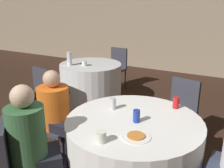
{
  "coord_description": "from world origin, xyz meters",
  "views": [
    {
      "loc": [
        0.93,
        -1.91,
        1.83
      ],
      "look_at": [
        -0.47,
        0.71,
        0.85
      ],
      "focal_mm": 40.0,
      "sensor_mm": 36.0,
      "label": 1
    }
  ],
  "objects": [
    {
      "name": "soda_can_blue",
      "position": [
        0.13,
        0.08,
        0.81
      ],
      "size": [
        0.07,
        0.07,
        0.12
      ],
      "color": "#1E38A5",
      "rests_on": "table_near"
    },
    {
      "name": "chair_near_west",
      "position": [
        -0.99,
        0.08,
        0.53
      ],
      "size": [
        0.41,
        0.41,
        0.88
      ],
      "rotation": [
        0.0,
        0.0,
        -1.55
      ],
      "color": "#383842",
      "rests_on": "ground_plane"
    },
    {
      "name": "chair_far_south",
      "position": [
        -1.72,
        0.87,
        0.53
      ],
      "size": [
        0.47,
        0.48,
        0.88
      ],
      "rotation": [
        0.0,
        0.0,
        -0.2
      ],
      "color": "#383842",
      "rests_on": "ground_plane"
    },
    {
      "name": "soda_can_red",
      "position": [
        0.37,
        0.57,
        0.81
      ],
      "size": [
        0.07,
        0.07,
        0.12
      ],
      "color": "red",
      "rests_on": "table_near"
    },
    {
      "name": "chair_far_north",
      "position": [
        -1.47,
        2.8,
        0.53
      ],
      "size": [
        0.42,
        0.42,
        0.88
      ],
      "rotation": [
        0.0,
        0.0,
        -3.19
      ],
      "color": "#383842",
      "rests_on": "ground_plane"
    },
    {
      "name": "table_far",
      "position": [
        -1.52,
        1.83,
        0.37
      ],
      "size": [
        1.13,
        1.13,
        0.75
      ],
      "color": "white",
      "rests_on": "ground_plane"
    },
    {
      "name": "person_orange_shirt",
      "position": [
        -0.83,
        0.09,
        0.58
      ],
      "size": [
        0.52,
        0.36,
        1.12
      ],
      "rotation": [
        0.0,
        0.0,
        -1.55
      ],
      "color": "black",
      "rests_on": "ground_plane"
    },
    {
      "name": "chair_near_north",
      "position": [
        0.31,
        1.16,
        0.53
      ],
      "size": [
        0.47,
        0.48,
        0.88
      ],
      "rotation": [
        0.0,
        0.0,
        -3.35
      ],
      "color": "#383842",
      "rests_on": "ground_plane"
    },
    {
      "name": "person_green_jacket",
      "position": [
        -0.55,
        -0.55,
        0.61
      ],
      "size": [
        0.46,
        0.46,
        1.2
      ],
      "rotation": [
        0.0,
        0.0,
        -0.77
      ],
      "color": "black",
      "rests_on": "ground_plane"
    },
    {
      "name": "pizza_plate_near",
      "position": [
        0.23,
        -0.18,
        0.76
      ],
      "size": [
        0.26,
        0.26,
        0.02
      ],
      "color": "white",
      "rests_on": "table_near"
    },
    {
      "name": "cup_near",
      "position": [
        0.01,
        -0.39,
        0.8
      ],
      "size": [
        0.08,
        0.08,
        0.1
      ],
      "color": "silver",
      "rests_on": "table_near"
    },
    {
      "name": "soda_can_silver",
      "position": [
        -0.21,
        0.24,
        0.81
      ],
      "size": [
        0.07,
        0.07,
        0.12
      ],
      "color": "silver",
      "rests_on": "table_near"
    },
    {
      "name": "chair_near_southwest",
      "position": [
        -0.66,
        -0.67,
        0.53
      ],
      "size": [
        0.57,
        0.57,
        0.88
      ],
      "rotation": [
        0.0,
        0.0,
        -0.77
      ],
      "color": "#383842",
      "rests_on": "ground_plane"
    },
    {
      "name": "bottle_far",
      "position": [
        -1.79,
        1.56,
        0.87
      ],
      "size": [
        0.09,
        0.09,
        0.24
      ],
      "color": "white",
      "rests_on": "table_far"
    },
    {
      "name": "wall_back",
      "position": [
        0.0,
        4.74,
        1.4
      ],
      "size": [
        16.0,
        0.06,
        2.8
      ],
      "color": "gray",
      "rests_on": "ground_plane"
    },
    {
      "name": "table_near",
      "position": [
        0.09,
        0.11,
        0.37
      ],
      "size": [
        1.33,
        1.33,
        0.75
      ],
      "color": "white",
      "rests_on": "ground_plane"
    },
    {
      "name": "cup_far",
      "position": [
        -1.53,
        1.65,
        0.79
      ],
      "size": [
        0.09,
        0.09,
        0.09
      ],
      "color": "silver",
      "rests_on": "table_far"
    }
  ]
}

